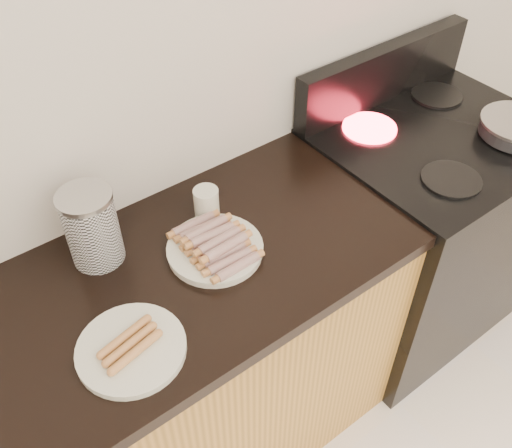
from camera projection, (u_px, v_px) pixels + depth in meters
wall_back at (177, 56)px, 1.45m from camera, size 4.00×0.04×2.60m
stove at (416, 233)px, 2.19m from camera, size 0.76×0.65×0.91m
stove_panel at (384, 73)px, 1.97m from camera, size 0.76×0.06×0.20m
burner_near_left at (451, 179)px, 1.70m from camera, size 0.18×0.18×0.01m
burner_far_left at (369, 128)px, 1.90m from camera, size 0.18×0.18×0.01m
burner_far_right at (437, 95)px, 2.04m from camera, size 0.18×0.18×0.01m
main_plate at (215, 250)px, 1.50m from camera, size 0.33×0.33×0.02m
side_plate at (131, 349)px, 1.28m from camera, size 0.32×0.32×0.02m
hotdog_pile at (215, 243)px, 1.48m from camera, size 0.12×0.23×0.05m
plain_sausages at (130, 344)px, 1.26m from camera, size 0.13×0.10×0.02m
canister at (92, 227)px, 1.42m from camera, size 0.14×0.14×0.21m
mug at (206, 203)px, 1.58m from camera, size 0.08×0.08×0.09m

